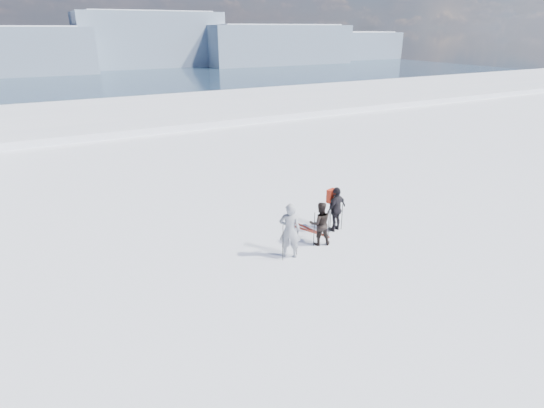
{
  "coord_description": "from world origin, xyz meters",
  "views": [
    {
      "loc": [
        -7.57,
        -7.67,
        6.89
      ],
      "look_at": [
        -1.92,
        3.0,
        1.87
      ],
      "focal_mm": 28.0,
      "sensor_mm": 36.0,
      "label": 1
    }
  ],
  "objects_px": {
    "skier_dark": "(320,224)",
    "skier_grey": "(290,231)",
    "skis_loose": "(310,230)",
    "skier_pack": "(336,209)"
  },
  "relations": [
    {
      "from": "skier_dark",
      "to": "skier_grey",
      "type": "bearing_deg",
      "value": 30.81
    },
    {
      "from": "skier_grey",
      "to": "skier_dark",
      "type": "xyz_separation_m",
      "value": [
        1.34,
        0.27,
        -0.16
      ]
    },
    {
      "from": "skier_grey",
      "to": "skis_loose",
      "type": "height_order",
      "value": "skier_grey"
    },
    {
      "from": "skier_grey",
      "to": "skier_dark",
      "type": "height_order",
      "value": "skier_grey"
    },
    {
      "from": "skier_pack",
      "to": "skis_loose",
      "type": "bearing_deg",
      "value": -41.37
    },
    {
      "from": "skier_pack",
      "to": "skier_dark",
      "type": "bearing_deg",
      "value": 12.3
    },
    {
      "from": "skis_loose",
      "to": "skier_pack",
      "type": "bearing_deg",
      "value": -24.41
    },
    {
      "from": "skier_grey",
      "to": "skis_loose",
      "type": "relative_size",
      "value": 1.12
    },
    {
      "from": "skier_pack",
      "to": "skier_grey",
      "type": "bearing_deg",
      "value": 3.04
    },
    {
      "from": "skier_grey",
      "to": "skis_loose",
      "type": "xyz_separation_m",
      "value": [
        1.62,
        1.28,
        -0.92
      ]
    }
  ]
}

